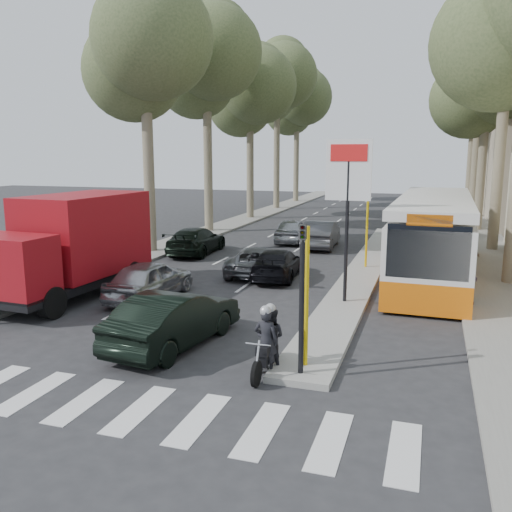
{
  "coord_description": "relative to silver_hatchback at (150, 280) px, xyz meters",
  "views": [
    {
      "loc": [
        5.9,
        -12.99,
        5.12
      ],
      "look_at": [
        0.16,
        4.7,
        1.6
      ],
      "focal_mm": 38.0,
      "sensor_mm": 36.0,
      "label": 1
    }
  ],
  "objects": [
    {
      "name": "city_bus",
      "position": [
        9.54,
        6.92,
        1.09
      ],
      "size": [
        3.16,
        13.01,
        3.41
      ],
      "rotation": [
        0.0,
        0.0,
        -0.03
      ],
      "color": "#DA620C",
      "rests_on": "ground"
    },
    {
      "name": "red_truck",
      "position": [
        -2.79,
        -0.48,
        1.23
      ],
      "size": [
        2.94,
        6.99,
        3.66
      ],
      "rotation": [
        0.0,
        0.0,
        -0.05
      ],
      "color": "black",
      "rests_on": "ground"
    },
    {
      "name": "tree_r_e",
      "position": [
        12.73,
        38.41,
        9.67
      ],
      "size": [
        7.4,
        7.2,
        14.1
      ],
      "color": "#6B604C",
      "rests_on": "ground"
    },
    {
      "name": "traffic_light_island",
      "position": [
        6.75,
        -5.2,
        1.78
      ],
      "size": [
        0.16,
        0.41,
        3.6
      ],
      "color": "black",
      "rests_on": "ground"
    },
    {
      "name": "silver_hatchback",
      "position": [
        0.0,
        0.0,
        0.0
      ],
      "size": [
        1.8,
        4.22,
        1.42
      ],
      "primitive_type": "imported",
      "rotation": [
        0.0,
        0.0,
        3.11
      ],
      "color": "#A4A5AC",
      "rests_on": "ground"
    },
    {
      "name": "motorcycle",
      "position": [
        5.9,
        -4.99,
        0.06
      ],
      "size": [
        0.71,
        1.98,
        1.69
      ],
      "rotation": [
        0.0,
        0.0,
        0.0
      ],
      "color": "black",
      "rests_on": "ground"
    },
    {
      "name": "tree_r_c",
      "position": [
        12.53,
        22.41,
        8.98
      ],
      "size": [
        7.4,
        7.2,
        13.32
      ],
      "color": "#6B604C",
      "rests_on": "ground"
    },
    {
      "name": "ground",
      "position": [
        3.5,
        -3.7,
        -0.71
      ],
      "size": [
        120.0,
        120.0,
        0.0
      ],
      "primitive_type": "plane",
      "color": "#28282B",
      "rests_on": "ground"
    },
    {
      "name": "tree_l_b",
      "position": [
        -4.47,
        16.41,
        10.36
      ],
      "size": [
        7.4,
        7.2,
        14.88
      ],
      "color": "#6B604C",
      "rests_on": "ground"
    },
    {
      "name": "tree_l_d",
      "position": [
        -4.37,
        32.41,
        11.05
      ],
      "size": [
        7.4,
        7.2,
        15.66
      ],
      "color": "#6B604C",
      "rests_on": "ground"
    },
    {
      "name": "tree_r_d",
      "position": [
        12.63,
        30.41,
        10.36
      ],
      "size": [
        7.4,
        7.2,
        14.88
      ],
      "color": "#6B604C",
      "rests_on": "ground"
    },
    {
      "name": "tree_l_e",
      "position": [
        -4.47,
        40.41,
        10.02
      ],
      "size": [
        7.4,
        7.2,
        14.49
      ],
      "color": "#6B604C",
      "rests_on": "ground"
    },
    {
      "name": "tree_l_c",
      "position": [
        -4.27,
        24.41,
        9.33
      ],
      "size": [
        7.4,
        7.2,
        13.71
      ],
      "color": "#6B604C",
      "rests_on": "ground"
    },
    {
      "name": "pedestrian_near",
      "position": [
        10.7,
        2.36,
        0.36
      ],
      "size": [
        0.93,
        1.23,
        1.89
      ],
      "primitive_type": "imported",
      "rotation": [
        0.0,
        0.0,
        1.97
      ],
      "color": "#453651",
      "rests_on": "sidewalk_right"
    },
    {
      "name": "tree_l_a",
      "position": [
        -4.37,
        8.41,
        9.67
      ],
      "size": [
        7.4,
        7.2,
        14.1
      ],
      "color": "#6B604C",
      "rests_on": "ground"
    },
    {
      "name": "queue_car_b",
      "position": [
        3.41,
        4.64,
        -0.1
      ],
      "size": [
        2.02,
        4.32,
        1.22
      ],
      "primitive_type": "imported",
      "rotation": [
        0.0,
        0.0,
        3.22
      ],
      "color": "black",
      "rests_on": "ground"
    },
    {
      "name": "dark_hatchback",
      "position": [
        3.0,
        -4.07,
        0.04
      ],
      "size": [
        2.21,
        4.75,
        1.51
      ],
      "primitive_type": "imported",
      "rotation": [
        0.0,
        0.0,
        3.0
      ],
      "color": "black",
      "rests_on": "ground"
    },
    {
      "name": "queue_car_a",
      "position": [
        2.4,
        5.05,
        -0.12
      ],
      "size": [
        2.22,
        4.39,
        1.19
      ],
      "primitive_type": "imported",
      "rotation": [
        0.0,
        0.0,
        3.2
      ],
      "color": "#515559",
      "rests_on": "ground"
    },
    {
      "name": "traffic_island",
      "position": [
        6.75,
        7.3,
        -0.63
      ],
      "size": [
        1.5,
        26.0,
        0.16
      ],
      "primitive_type": "cube",
      "color": "gray",
      "rests_on": "ground"
    },
    {
      "name": "queue_car_e",
      "position": [
        -2.11,
        8.71,
        -0.02
      ],
      "size": [
        2.16,
        4.85,
        1.38
      ],
      "primitive_type": "imported",
      "rotation": [
        0.0,
        0.0,
        3.19
      ],
      "color": "black",
      "rests_on": "ground"
    },
    {
      "name": "median_left",
      "position": [
        -4.5,
        24.3,
        -0.65
      ],
      "size": [
        2.4,
        64.0,
        0.12
      ],
      "primitive_type": "cube",
      "color": "gray",
      "rests_on": "ground"
    },
    {
      "name": "pedestrian_far",
      "position": [
        11.05,
        8.65,
        0.18
      ],
      "size": [
        1.01,
        0.48,
        1.54
      ],
      "primitive_type": "imported",
      "rotation": [
        0.0,
        0.0,
        3.18
      ],
      "color": "#6D6152",
      "rests_on": "sidewalk_right"
    },
    {
      "name": "billboard",
      "position": [
        6.75,
        1.3,
        2.99
      ],
      "size": [
        1.5,
        12.1,
        5.6
      ],
      "color": "yellow",
      "rests_on": "ground"
    },
    {
      "name": "sidewalk_right",
      "position": [
        12.1,
        21.3,
        -0.65
      ],
      "size": [
        3.2,
        70.0,
        0.12
      ],
      "primitive_type": "cube",
      "color": "gray",
      "rests_on": "ground"
    },
    {
      "name": "queue_car_c",
      "position": [
        1.69,
        13.83,
        -0.01
      ],
      "size": [
        2.05,
        4.27,
        1.41
      ],
      "primitive_type": "imported",
      "rotation": [
        0.0,
        0.0,
        3.24
      ],
      "color": "#9DA0A4",
      "rests_on": "ground"
    },
    {
      "name": "queue_car_d",
      "position": [
        3.7,
        12.57,
        0.04
      ],
      "size": [
        1.81,
        4.64,
        1.5
      ],
      "primitive_type": "imported",
      "rotation": [
        0.0,
        0.0,
        3.19
      ],
      "color": "#47484E",
      "rests_on": "ground"
    }
  ]
}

